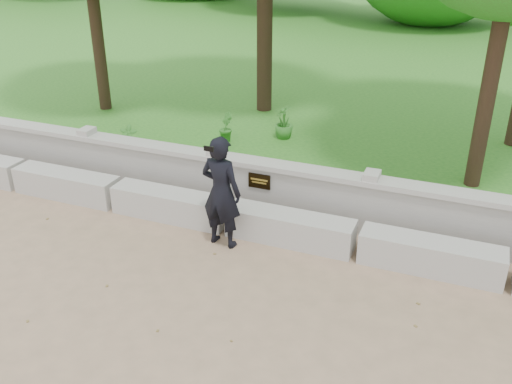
% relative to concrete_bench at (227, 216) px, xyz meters
% --- Properties ---
extents(ground, '(80.00, 80.00, 0.00)m').
position_rel_concrete_bench_xyz_m(ground, '(-0.00, -1.90, -0.22)').
color(ground, '#987B5D').
rests_on(ground, ground).
extents(lawn, '(40.00, 22.00, 0.25)m').
position_rel_concrete_bench_xyz_m(lawn, '(-0.00, 12.10, -0.10)').
color(lawn, '#26621E').
rests_on(lawn, ground).
extents(concrete_bench, '(11.90, 0.45, 0.45)m').
position_rel_concrete_bench_xyz_m(concrete_bench, '(0.00, 0.00, 0.00)').
color(concrete_bench, '#A8A69F').
rests_on(concrete_bench, ground).
extents(parapet_wall, '(12.50, 0.35, 0.90)m').
position_rel_concrete_bench_xyz_m(parapet_wall, '(0.00, 0.70, 0.24)').
color(parapet_wall, '#9E9C95').
rests_on(parapet_wall, ground).
extents(man_main, '(0.65, 0.59, 1.67)m').
position_rel_concrete_bench_xyz_m(man_main, '(0.11, -0.41, 0.61)').
color(man_main, black).
rests_on(man_main, ground).
extents(shrub_a, '(0.39, 0.32, 0.63)m').
position_rel_concrete_bench_xyz_m(shrub_a, '(-2.63, 1.40, 0.34)').
color(shrub_a, '#337427').
rests_on(shrub_a, lawn).
extents(shrub_b, '(0.36, 0.40, 0.58)m').
position_rel_concrete_bench_xyz_m(shrub_b, '(-1.32, 2.83, 0.32)').
color(shrub_b, '#337427').
rests_on(shrub_b, lawn).
extents(shrub_d, '(0.45, 0.48, 0.68)m').
position_rel_concrete_bench_xyz_m(shrub_d, '(-0.30, 3.43, 0.37)').
color(shrub_d, '#337427').
rests_on(shrub_d, lawn).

